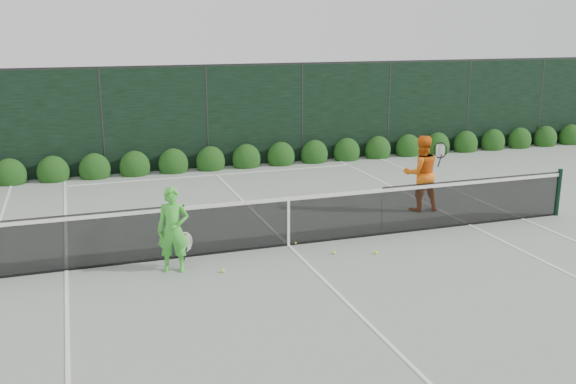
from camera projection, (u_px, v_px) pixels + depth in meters
name	position (u px, v px, depth m)	size (l,w,h in m)	color
ground	(288.00, 246.00, 12.51)	(80.00, 80.00, 0.00)	gray
tennis_net	(287.00, 220.00, 12.36)	(12.90, 0.10, 1.07)	black
player_woman	(173.00, 230.00, 11.05)	(0.66, 0.50, 1.51)	green
player_man	(421.00, 173.00, 14.69)	(0.95, 0.77, 1.75)	orange
court_lines	(288.00, 245.00, 12.51)	(11.03, 23.83, 0.01)	white
windscreen_fence	(347.00, 207.00, 9.64)	(32.00, 21.07, 3.06)	black
hedge_row	(211.00, 162.00, 18.99)	(31.66, 0.65, 0.94)	#13350E
tennis_balls	(308.00, 254.00, 11.94)	(3.00, 1.08, 0.07)	#E2F636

